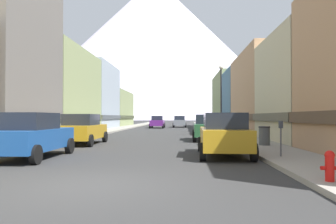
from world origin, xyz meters
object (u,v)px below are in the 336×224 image
(fire_hydrant_near, at_px, (330,165))
(streetlamp_right, at_px, (221,89))
(car_left_1, at_px, (83,129))
(car_right_0, at_px, (224,134))
(car_right_1, at_px, (207,127))
(car_driving_1, at_px, (157,122))
(pedestrian_0, at_px, (227,124))
(potted_plant_0, at_px, (67,130))
(parking_meter_near, at_px, (281,133))
(car_driving_0, at_px, (180,121))
(trash_bin_right, at_px, (264,136))
(pedestrian_1, at_px, (236,126))
(car_left_0, at_px, (31,135))

(fire_hydrant_near, xyz_separation_m, streetlamp_right, (-0.10, 19.68, 3.46))
(car_left_1, xyz_separation_m, car_right_0, (7.60, -5.25, 0.00))
(fire_hydrant_near, bearing_deg, car_right_1, 96.46)
(car_left_1, relative_size, streetlamp_right, 0.75)
(car_right_1, xyz_separation_m, car_driving_1, (-5.40, 24.22, 0.00))
(pedestrian_0, bearing_deg, car_right_0, -98.20)
(car_left_1, relative_size, car_driving_1, 1.00)
(potted_plant_0, height_order, streetlamp_right, streetlamp_right)
(parking_meter_near, distance_m, pedestrian_0, 18.23)
(potted_plant_0, distance_m, streetlamp_right, 13.05)
(car_driving_1, bearing_deg, fire_hydrant_near, -79.69)
(car_driving_0, distance_m, potted_plant_0, 26.55)
(trash_bin_right, xyz_separation_m, pedestrian_0, (-0.10, 13.47, 0.29))
(car_driving_0, xyz_separation_m, streetlamp_right, (3.75, -22.55, 3.09))
(car_left_1, relative_size, fire_hydrant_near, 6.27)
(car_right_1, relative_size, streetlamp_right, 0.76)
(car_right_0, xyz_separation_m, pedestrian_1, (2.45, 11.99, -0.03))
(car_right_0, distance_m, potted_plant_0, 15.64)
(car_left_0, distance_m, fire_hydrant_near, 10.38)
(car_left_0, height_order, car_left_1, same)
(car_driving_1, relative_size, pedestrian_1, 2.80)
(fire_hydrant_near, distance_m, potted_plant_0, 21.16)
(car_driving_1, height_order, potted_plant_0, car_driving_1)
(car_left_0, xyz_separation_m, car_right_0, (7.60, 1.09, 0.00))
(fire_hydrant_near, relative_size, streetlamp_right, 0.12)
(car_right_0, distance_m, fire_hydrant_near, 6.04)
(potted_plant_0, bearing_deg, car_driving_0, 71.10)
(parking_meter_near, relative_size, potted_plant_0, 1.42)
(car_right_1, distance_m, pedestrian_0, 8.62)
(car_driving_0, bearing_deg, pedestrian_0, -76.52)
(fire_hydrant_near, xyz_separation_m, pedestrian_1, (0.80, 17.78, 0.35))
(pedestrian_0, relative_size, streetlamp_right, 0.29)
(car_left_1, relative_size, car_driving_0, 1.00)
(car_right_0, xyz_separation_m, streetlamp_right, (1.55, 13.88, 3.09))
(car_driving_0, relative_size, pedestrian_0, 2.59)
(car_left_0, distance_m, car_left_1, 6.35)
(pedestrian_1, bearing_deg, fire_hydrant_near, -92.58)
(car_left_1, xyz_separation_m, trash_bin_right, (10.15, -1.70, -0.26))
(trash_bin_right, bearing_deg, pedestrian_0, 90.43)
(streetlamp_right, bearing_deg, potted_plant_0, -168.26)
(trash_bin_right, height_order, potted_plant_0, trash_bin_right)
(car_driving_1, relative_size, streetlamp_right, 0.75)
(car_right_0, xyz_separation_m, trash_bin_right, (2.55, 3.55, -0.26))
(car_driving_1, bearing_deg, pedestrian_1, -69.49)
(car_driving_0, height_order, potted_plant_0, car_driving_0)
(parking_meter_near, bearing_deg, car_left_1, 145.93)
(car_right_1, distance_m, pedestrian_1, 4.06)
(streetlamp_right, bearing_deg, car_driving_1, 110.00)
(potted_plant_0, relative_size, streetlamp_right, 0.16)
(potted_plant_0, height_order, pedestrian_0, pedestrian_0)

